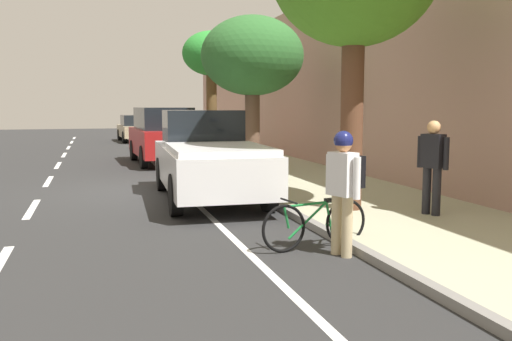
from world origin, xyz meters
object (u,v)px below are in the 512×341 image
Objects in this scene: parked_suv_red_second at (163,135)px; cyclist_with_backpack at (344,180)px; street_tree_corner at (211,57)px; pedestrian_on_phone at (433,162)px; bicycle_at_curb at (316,224)px; parked_pickup_white_nearest at (208,158)px; street_tree_far_end at (252,57)px; parked_sedan_tan_mid at (136,128)px.

cyclist_with_backpack is (0.91, -12.94, 0.02)m from parked_suv_red_second.
street_tree_corner is 13.93m from pedestrian_on_phone.
pedestrian_on_phone reaches higher than bicycle_at_curb.
parked_pickup_white_nearest is 5.34m from street_tree_far_end.
parked_pickup_white_nearest is at bearing 133.91° from pedestrian_on_phone.
parked_suv_red_second is at bearing 121.04° from street_tree_far_end.
bicycle_at_curb is (0.69, -12.50, -0.66)m from parked_suv_red_second.
street_tree_corner is at bearing 84.96° from cyclist_with_backpack.
cyclist_with_backpack is at bearing -85.98° from parked_suv_red_second.
bicycle_at_curb is 1.00× the size of cyclist_with_backpack.
street_tree_far_end is at bearing -58.96° from parked_suv_red_second.
parked_sedan_tan_mid is 16.76m from street_tree_far_end.
parked_sedan_tan_mid is (-0.02, 12.64, -0.27)m from parked_suv_red_second.
cyclist_with_backpack is 2.95m from pedestrian_on_phone.
bicycle_at_curb is 0.84m from cyclist_with_backpack.
street_tree_far_end reaches higher than pedestrian_on_phone.
cyclist_with_backpack is at bearing -80.39° from parked_pickup_white_nearest.
street_tree_far_end is 0.94× the size of street_tree_corner.
pedestrian_on_phone is (3.34, -3.46, 0.17)m from parked_pickup_white_nearest.
street_tree_far_end reaches higher than bicycle_at_curb.
parked_suv_red_second is 1.06× the size of parked_sedan_tan_mid.
parked_pickup_white_nearest reaches higher than pedestrian_on_phone.
parked_sedan_tan_mid is at bearing 98.09° from pedestrian_on_phone.
parked_sedan_tan_mid is 25.15m from bicycle_at_curb.
cyclist_with_backpack is at bearing -87.91° from parked_sedan_tan_mid.
street_tree_corner is (0.00, 5.97, 0.51)m from street_tree_far_end.
parked_suv_red_second is at bearing -135.12° from street_tree_corner.
street_tree_corner is at bearing 77.72° from parked_pickup_white_nearest.
street_tree_far_end is (2.25, -3.74, 2.46)m from parked_suv_red_second.
parked_pickup_white_nearest is at bearing -89.80° from parked_sedan_tan_mid.
bicycle_at_curb is 15.26m from street_tree_corner.
parked_pickup_white_nearest is 4.71m from bicycle_at_curb.
cyclist_with_backpack is at bearing -63.18° from bicycle_at_curb.
parked_suv_red_second is at bearing -89.89° from parked_sedan_tan_mid.
bicycle_at_curb is (0.64, -4.64, -0.53)m from parked_pickup_white_nearest.
street_tree_corner is (2.20, 10.10, 3.10)m from parked_pickup_white_nearest.
parked_sedan_tan_mid is 24.21m from pedestrian_on_phone.
street_tree_far_end reaches higher than parked_pickup_white_nearest.
parked_pickup_white_nearest is 7.86m from parked_suv_red_second.
parked_pickup_white_nearest reaches higher than cyclist_with_backpack.
street_tree_far_end is at bearing 61.95° from parked_pickup_white_nearest.
parked_suv_red_second is 0.97× the size of street_tree_corner.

